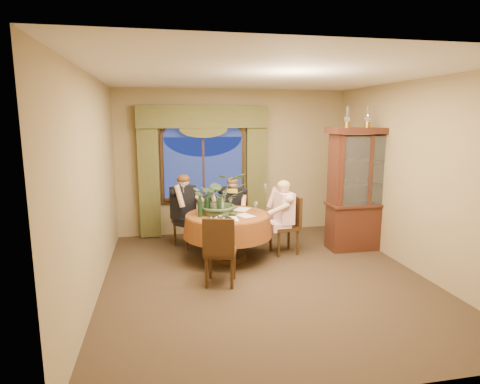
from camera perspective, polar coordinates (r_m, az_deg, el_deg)
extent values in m
plane|color=black|center=(5.86, 3.59, -12.16)|extent=(5.00, 5.00, 0.00)
plane|color=#8B774E|center=(7.89, -0.94, 4.26)|extent=(4.50, 0.00, 4.50)
plane|color=#8B774E|center=(6.43, 23.53, 1.99)|extent=(0.00, 5.00, 5.00)
plane|color=white|center=(5.44, 3.94, 16.24)|extent=(5.00, 5.00, 0.00)
cube|color=#46461F|center=(7.68, -12.83, 2.17)|extent=(0.38, 0.14, 2.32)
cube|color=#46461F|center=(7.89, 2.29, 2.64)|extent=(0.38, 0.14, 2.32)
cylinder|color=maroon|center=(6.47, -1.75, -6.39)|extent=(1.82, 1.82, 0.75)
cube|color=#37150D|center=(7.20, 17.18, 0.37)|extent=(1.30, 0.52, 2.10)
cube|color=black|center=(6.78, 6.30, -4.74)|extent=(0.47, 0.47, 0.96)
cube|color=black|center=(7.34, -0.69, -3.52)|extent=(0.53, 0.53, 0.96)
cube|color=black|center=(7.18, -7.40, -3.92)|extent=(0.58, 0.58, 0.96)
cube|color=black|center=(5.52, -2.79, -8.26)|extent=(0.52, 0.52, 0.96)
imported|color=#3F5837|center=(6.34, -2.97, 2.03)|extent=(0.86, 0.95, 0.74)
imported|color=#44532C|center=(6.31, -1.04, -3.06)|extent=(0.16, 0.16, 0.05)
cylinder|color=black|center=(5.99, -2.92, -3.93)|extent=(0.39, 0.39, 0.02)
cylinder|color=black|center=(6.26, -2.98, -1.87)|extent=(0.07, 0.07, 0.33)
cylinder|color=black|center=(6.21, -5.70, -2.01)|extent=(0.07, 0.07, 0.33)
cylinder|color=black|center=(6.28, -4.79, -1.86)|extent=(0.07, 0.07, 0.33)
cylinder|color=tan|center=(6.37, -5.73, -1.70)|extent=(0.07, 0.07, 0.33)
cylinder|color=tan|center=(6.37, -3.72, -1.67)|extent=(0.07, 0.07, 0.33)
cylinder|color=black|center=(6.52, -4.52, -1.40)|extent=(0.07, 0.07, 0.33)
cube|color=white|center=(6.26, 0.72, -3.36)|extent=(0.31, 0.36, 0.00)
cube|color=white|center=(6.69, 0.31, -2.48)|extent=(0.34, 0.37, 0.00)
cube|color=white|center=(6.06, -1.29, -3.83)|extent=(0.22, 0.31, 0.00)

